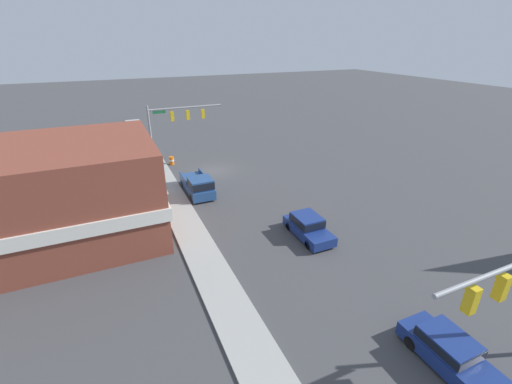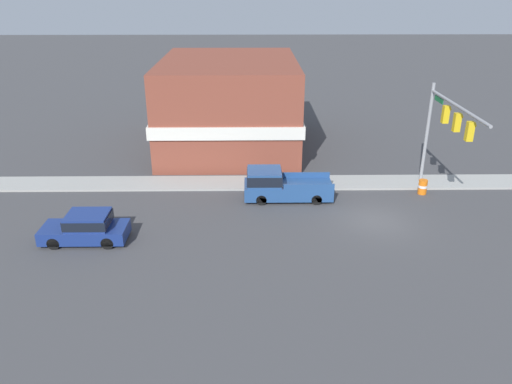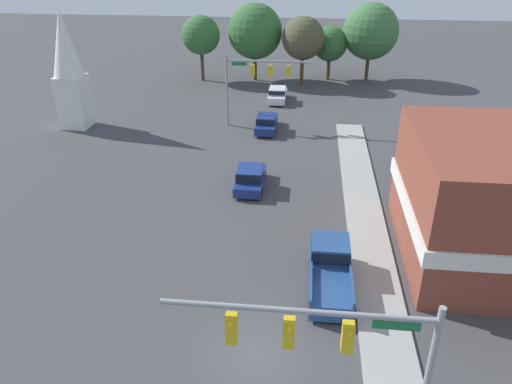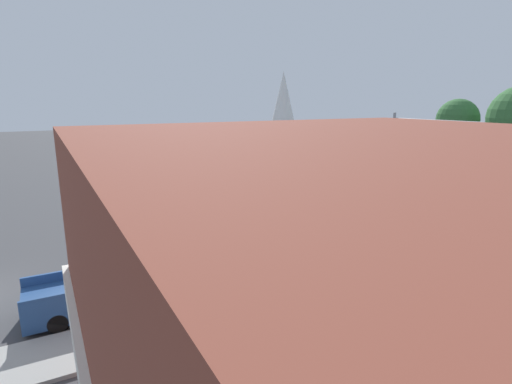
# 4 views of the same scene
# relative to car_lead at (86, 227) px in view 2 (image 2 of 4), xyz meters

# --- Properties ---
(ground_plane) EXTENTS (200.00, 200.00, 0.00)m
(ground_plane) POSITION_rel_car_lead_xyz_m (2.14, -15.93, -0.83)
(ground_plane) COLOR #424244
(sidewalk_curb) EXTENTS (2.40, 60.00, 0.14)m
(sidewalk_curb) POSITION_rel_car_lead_xyz_m (7.84, -15.93, -0.76)
(sidewalk_curb) COLOR #9E9E99
(sidewalk_curb) RESTS_ON ground
(near_signal_assembly) EXTENTS (8.37, 0.49, 6.80)m
(near_signal_assembly) POSITION_rel_car_lead_xyz_m (5.06, -20.33, 4.21)
(near_signal_assembly) COLOR gray
(near_signal_assembly) RESTS_ON ground
(car_lead) EXTENTS (1.91, 4.47, 1.61)m
(car_lead) POSITION_rel_car_lead_xyz_m (0.00, 0.00, 0.00)
(car_lead) COLOR black
(car_lead) RESTS_ON ground
(pickup_truck_parked) EXTENTS (2.09, 5.50, 1.95)m
(pickup_truck_parked) POSITION_rel_car_lead_xyz_m (5.40, -10.49, 0.12)
(pickup_truck_parked) COLOR black
(pickup_truck_parked) RESTS_ON ground
(construction_barrel) EXTENTS (0.57, 0.57, 0.95)m
(construction_barrel) POSITION_rel_car_lead_xyz_m (6.04, -19.83, -0.35)
(construction_barrel) COLOR orange
(construction_barrel) RESTS_ON ground
(corner_brick_building) EXTENTS (14.01, 10.91, 7.01)m
(corner_brick_building) POSITION_rel_car_lead_xyz_m (16.40, -7.03, 2.62)
(corner_brick_building) COLOR brown
(corner_brick_building) RESTS_ON ground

